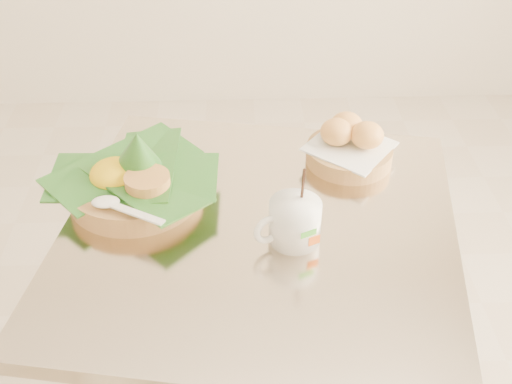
{
  "coord_description": "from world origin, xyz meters",
  "views": [
    {
      "loc": [
        0.14,
        -0.93,
        1.49
      ],
      "look_at": [
        0.17,
        -0.03,
        0.82
      ],
      "focal_mm": 45.0,
      "sensor_mm": 36.0,
      "label": 1
    }
  ],
  "objects_px": {
    "coffee_mug": "(294,221)",
    "bread_basket": "(349,145)",
    "rice_basket": "(134,178)",
    "cafe_table": "(259,311)"
  },
  "relations": [
    {
      "from": "cafe_table",
      "to": "rice_basket",
      "type": "height_order",
      "value": "rice_basket"
    },
    {
      "from": "cafe_table",
      "to": "rice_basket",
      "type": "bearing_deg",
      "value": 156.89
    },
    {
      "from": "coffee_mug",
      "to": "bread_basket",
      "type": "bearing_deg",
      "value": 61.22
    },
    {
      "from": "rice_basket",
      "to": "bread_basket",
      "type": "relative_size",
      "value": 1.5
    },
    {
      "from": "coffee_mug",
      "to": "cafe_table",
      "type": "bearing_deg",
      "value": 146.58
    },
    {
      "from": "bread_basket",
      "to": "rice_basket",
      "type": "bearing_deg",
      "value": -165.67
    },
    {
      "from": "rice_basket",
      "to": "bread_basket",
      "type": "distance_m",
      "value": 0.44
    },
    {
      "from": "bread_basket",
      "to": "coffee_mug",
      "type": "distance_m",
      "value": 0.28
    },
    {
      "from": "cafe_table",
      "to": "bread_basket",
      "type": "xyz_separation_m",
      "value": [
        0.19,
        0.21,
        0.26
      ]
    },
    {
      "from": "bread_basket",
      "to": "coffee_mug",
      "type": "bearing_deg",
      "value": -118.78
    }
  ]
}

